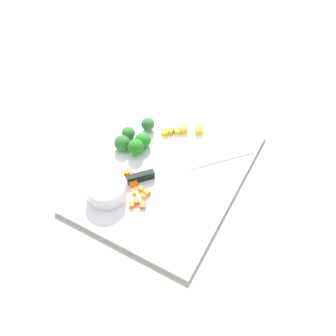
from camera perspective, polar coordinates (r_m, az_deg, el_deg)
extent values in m
plane|color=#A2998C|center=(0.96, 0.00, -0.81)|extent=(4.00, 4.00, 0.00)
cube|color=white|center=(0.96, 0.00, -0.59)|extent=(0.45, 0.34, 0.01)
cylinder|color=white|center=(0.90, -8.97, -3.08)|extent=(0.09, 0.09, 0.04)
cube|color=silver|center=(0.98, 7.70, 1.40)|extent=(0.14, 0.13, 0.00)
cube|color=black|center=(0.93, -4.01, -1.30)|extent=(0.06, 0.06, 0.02)
cube|color=orange|center=(0.91, -3.08, -3.57)|extent=(0.02, 0.02, 0.01)
cube|color=orange|center=(0.90, -3.51, -4.10)|extent=(0.01, 0.01, 0.01)
cube|color=orange|center=(0.94, -6.78, -1.00)|extent=(0.02, 0.02, 0.01)
cube|color=orange|center=(0.94, -5.25, -1.09)|extent=(0.02, 0.02, 0.01)
cube|color=orange|center=(0.90, -4.62, -4.90)|extent=(0.02, 0.02, 0.01)
cube|color=orange|center=(0.95, -5.97, -0.65)|extent=(0.02, 0.02, 0.01)
cube|color=orange|center=(0.89, -5.37, -5.41)|extent=(0.02, 0.02, 0.01)
cube|color=orange|center=(0.92, -5.14, -2.16)|extent=(0.02, 0.02, 0.01)
cube|color=orange|center=(0.91, -4.92, -3.58)|extent=(0.02, 0.01, 0.01)
cube|color=orange|center=(0.89, -3.77, -5.45)|extent=(0.02, 0.02, 0.01)
cube|color=orange|center=(0.92, -3.98, -3.04)|extent=(0.01, 0.01, 0.01)
cube|color=yellow|center=(1.03, 0.26, 5.46)|extent=(0.02, 0.02, 0.01)
cube|color=yellow|center=(1.03, 1.35, 5.48)|extent=(0.02, 0.02, 0.01)
cube|color=yellow|center=(1.03, 4.54, 5.59)|extent=(0.03, 0.03, 0.02)
cube|color=yellow|center=(1.03, 2.26, 5.67)|extent=(0.02, 0.02, 0.02)
cube|color=yellow|center=(1.03, -0.49, 5.24)|extent=(0.02, 0.02, 0.01)
cylinder|color=#98B559|center=(1.00, -3.65, 3.41)|extent=(0.01, 0.01, 0.01)
sphere|color=#237B23|center=(0.99, -3.70, 4.03)|extent=(0.04, 0.04, 0.04)
cylinder|color=#8BAC5E|center=(0.98, -4.66, 2.39)|extent=(0.01, 0.01, 0.01)
sphere|color=#25771F|center=(0.97, -4.73, 3.09)|extent=(0.04, 0.04, 0.04)
cylinder|color=#8CAB64|center=(1.00, -6.61, 3.02)|extent=(0.01, 0.01, 0.01)
sphere|color=#2A662E|center=(0.99, -6.69, 3.61)|extent=(0.04, 0.04, 0.04)
cylinder|color=#7FAE63|center=(1.04, -2.92, 5.84)|extent=(0.01, 0.01, 0.01)
sphere|color=#316C33|center=(1.03, -2.95, 6.43)|extent=(0.04, 0.04, 0.04)
cylinder|color=#8CAF6A|center=(1.02, -5.73, 4.59)|extent=(0.01, 0.01, 0.01)
sphere|color=#376E31|center=(1.01, -5.79, 5.11)|extent=(0.03, 0.03, 0.03)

